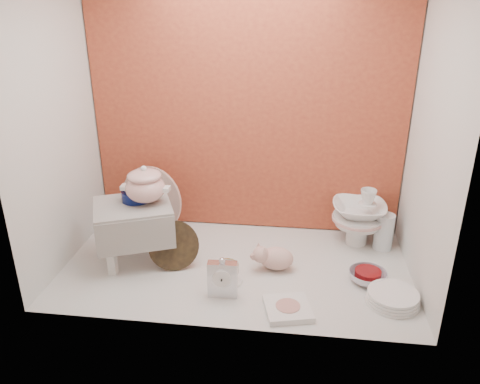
# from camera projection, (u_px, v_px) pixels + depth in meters

# --- Properties ---
(ground) EXTENTS (1.80, 1.80, 0.00)m
(ground) POSITION_uv_depth(u_px,v_px,m) (236.00, 266.00, 2.51)
(ground) COLOR silver
(ground) RESTS_ON ground
(niche_shell) EXTENTS (1.86, 1.03, 1.53)m
(niche_shell) POSITION_uv_depth(u_px,v_px,m) (240.00, 83.00, 2.31)
(niche_shell) COLOR #B6512D
(niche_shell) RESTS_ON ground
(step_stool) EXTENTS (0.49, 0.46, 0.33)m
(step_stool) POSITION_uv_depth(u_px,v_px,m) (135.00, 233.00, 2.51)
(step_stool) COLOR silver
(step_stool) RESTS_ON ground
(soup_tureen) EXTENTS (0.26, 0.26, 0.20)m
(soup_tureen) POSITION_uv_depth(u_px,v_px,m) (145.00, 184.00, 2.42)
(soup_tureen) COLOR white
(soup_tureen) RESTS_ON step_stool
(cobalt_bowl) EXTENTS (0.18, 0.18, 0.05)m
(cobalt_bowl) POSITION_uv_depth(u_px,v_px,m) (136.00, 196.00, 2.48)
(cobalt_bowl) COLOR #091249
(cobalt_bowl) RESTS_ON step_stool
(floral_platter) EXTENTS (0.40, 0.17, 0.40)m
(floral_platter) POSITION_uv_depth(u_px,v_px,m) (151.00, 199.00, 2.82)
(floral_platter) COLOR silver
(floral_platter) RESTS_ON ground
(blue_white_vase) EXTENTS (0.28, 0.28, 0.27)m
(blue_white_vase) POSITION_uv_depth(u_px,v_px,m) (152.00, 209.00, 2.85)
(blue_white_vase) COLOR silver
(blue_white_vase) RESTS_ON ground
(lacquer_tray) EXTENTS (0.28, 0.17, 0.25)m
(lacquer_tray) POSITION_uv_depth(u_px,v_px,m) (174.00, 246.00, 2.46)
(lacquer_tray) COLOR black
(lacquer_tray) RESTS_ON ground
(mantel_clock) EXTENTS (0.14, 0.05, 0.20)m
(mantel_clock) POSITION_uv_depth(u_px,v_px,m) (222.00, 278.00, 2.23)
(mantel_clock) COLOR silver
(mantel_clock) RESTS_ON ground
(plush_pig) EXTENTS (0.24, 0.18, 0.13)m
(plush_pig) POSITION_uv_depth(u_px,v_px,m) (277.00, 258.00, 2.46)
(plush_pig) COLOR #D2A194
(plush_pig) RESTS_ON ground
(teacup_saucer) EXTENTS (0.18, 0.18, 0.01)m
(teacup_saucer) POSITION_uv_depth(u_px,v_px,m) (227.00, 280.00, 2.38)
(teacup_saucer) COLOR white
(teacup_saucer) RESTS_ON ground
(gold_rim_teacup) EXTENTS (0.13, 0.13, 0.10)m
(gold_rim_teacup) POSITION_uv_depth(u_px,v_px,m) (227.00, 271.00, 2.36)
(gold_rim_teacup) COLOR white
(gold_rim_teacup) RESTS_ON teacup_saucer
(lattice_dish) EXTENTS (0.25, 0.25, 0.03)m
(lattice_dish) POSITION_uv_depth(u_px,v_px,m) (288.00, 309.00, 2.15)
(lattice_dish) COLOR white
(lattice_dish) RESTS_ON ground
(dinner_plate_stack) EXTENTS (0.32, 0.32, 0.06)m
(dinner_plate_stack) POSITION_uv_depth(u_px,v_px,m) (393.00, 298.00, 2.20)
(dinner_plate_stack) COLOR white
(dinner_plate_stack) RESTS_ON ground
(crystal_bowl) EXTENTS (0.21, 0.21, 0.06)m
(crystal_bowl) POSITION_uv_depth(u_px,v_px,m) (368.00, 277.00, 2.36)
(crystal_bowl) COLOR silver
(crystal_bowl) RESTS_ON ground
(clear_glass_vase) EXTENTS (0.11, 0.11, 0.21)m
(clear_glass_vase) POSITION_uv_depth(u_px,v_px,m) (384.00, 232.00, 2.64)
(clear_glass_vase) COLOR silver
(clear_glass_vase) RESTS_ON ground
(porcelain_tower) EXTENTS (0.33, 0.33, 0.34)m
(porcelain_tower) POSITION_uv_depth(u_px,v_px,m) (358.00, 216.00, 2.67)
(porcelain_tower) COLOR white
(porcelain_tower) RESTS_ON ground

